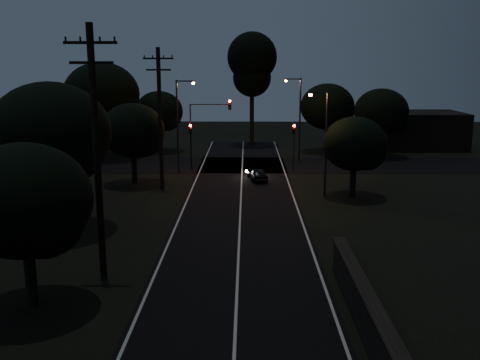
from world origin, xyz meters
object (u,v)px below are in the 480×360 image
object	(u,v)px
car	(257,174)
streetlight_b	(298,114)
signal_right	(294,138)
utility_pole_far	(160,117)
utility_pole_mid	(97,151)
tall_pine	(252,64)
streetlight_a	(180,120)
signal_mast	(209,121)
signal_left	(191,138)
streetlight_c	(324,136)

from	to	relation	value
car	streetlight_b	bearing A→B (deg)	-127.11
signal_right	utility_pole_far	bearing A→B (deg)	-143.00
utility_pole_mid	tall_pine	world-z (taller)	tall_pine
streetlight_a	signal_mast	bearing A→B (deg)	39.77
signal_mast	signal_left	bearing A→B (deg)	-179.87
tall_pine	streetlight_b	world-z (taller)	tall_pine
streetlight_c	car	bearing A→B (deg)	131.39
signal_right	streetlight_b	xyz separation A→B (m)	(0.71, 4.01, 1.80)
utility_pole_mid	signal_left	bearing A→B (deg)	86.79
signal_left	streetlight_b	xyz separation A→B (m)	(9.91, 4.01, 1.80)
signal_mast	streetlight_b	bearing A→B (deg)	25.99
car	utility_pole_far	bearing A→B (deg)	10.79
utility_pole_mid	tall_pine	bearing A→B (deg)	80.07
streetlight_c	car	distance (m)	7.87
signal_mast	streetlight_c	distance (m)	13.28
tall_pine	signal_left	world-z (taller)	tall_pine
streetlight_b	car	size ratio (longest dim) A/B	2.64
utility_pole_mid	streetlight_a	size ratio (longest dim) A/B	1.38
car	signal_right	bearing A→B (deg)	-137.11
tall_pine	signal_mast	distance (m)	16.28
utility_pole_mid	streetlight_b	xyz separation A→B (m)	(11.31, 29.00, -1.10)
utility_pole_mid	streetlight_b	distance (m)	31.15
streetlight_b	streetlight_c	xyz separation A→B (m)	(0.52, -14.00, -0.29)
tall_pine	streetlight_b	distance (m)	12.69
streetlight_b	streetlight_a	bearing A→B (deg)	-150.52
signal_mast	streetlight_a	size ratio (longest dim) A/B	0.78
utility_pole_far	signal_mast	xyz separation A→B (m)	(3.09, 7.99, -1.15)
tall_pine	streetlight_b	size ratio (longest dim) A/B	1.61
signal_left	streetlight_a	distance (m)	2.77
streetlight_a	streetlight_c	world-z (taller)	streetlight_a
utility_pole_far	signal_right	xyz separation A→B (m)	(10.60, 7.99, -2.65)
utility_pole_mid	streetlight_b	size ratio (longest dim) A/B	1.38
streetlight_a	streetlight_b	bearing A→B (deg)	29.48
streetlight_a	signal_left	bearing A→B (deg)	70.41
utility_pole_far	tall_pine	distance (m)	24.34
signal_mast	streetlight_a	xyz separation A→B (m)	(-2.39, -1.99, 0.30)
utility_pole_far	streetlight_b	distance (m)	16.51
tall_pine	signal_mast	xyz separation A→B (m)	(-3.91, -15.01, -4.94)
utility_pole_far	car	world-z (taller)	utility_pole_far
utility_pole_mid	streetlight_a	distance (m)	23.04
utility_pole_mid	utility_pole_far	xyz separation A→B (m)	(0.00, 17.00, -0.25)
signal_mast	streetlight_c	world-z (taller)	streetlight_c
signal_right	streetlight_c	bearing A→B (deg)	-82.98
signal_left	streetlight_b	size ratio (longest dim) A/B	0.51
tall_pine	streetlight_a	xyz separation A→B (m)	(-6.31, -17.00, -4.64)
signal_right	streetlight_c	world-z (taller)	streetlight_c
streetlight_b	tall_pine	bearing A→B (deg)	111.38
signal_left	streetlight_a	xyz separation A→B (m)	(-0.71, -1.99, 1.80)
streetlight_c	tall_pine	bearing A→B (deg)	100.93
utility_pole_far	signal_left	size ratio (longest dim) A/B	2.56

